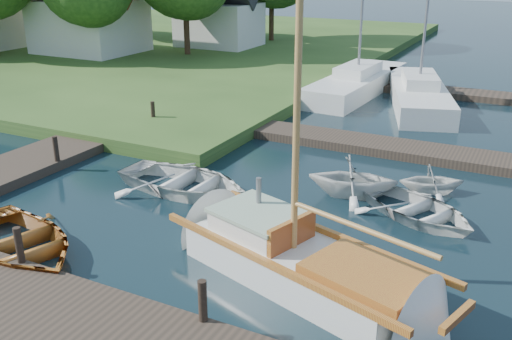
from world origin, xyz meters
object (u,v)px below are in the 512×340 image
at_px(marina_boat_0, 357,81).
at_px(house_c, 219,14).
at_px(tender_c, 418,206).
at_px(dinghy, 18,238).
at_px(mooring_post_4, 56,149).
at_px(mooring_post_1, 19,245).
at_px(mooring_post_5, 153,112).
at_px(mooring_post_2, 203,301).
at_px(sailboat, 306,267).
at_px(tender_d, 432,177).
at_px(tender_a, 184,178).
at_px(house_a, 88,12).
at_px(marina_boat_1, 419,92).
at_px(tender_b, 353,175).

relative_size(marina_boat_0, house_c, 2.28).
bearing_deg(tender_c, dinghy, 157.24).
bearing_deg(dinghy, mooring_post_4, 56.00).
bearing_deg(marina_boat_0, mooring_post_1, 179.86).
xyz_separation_m(mooring_post_4, mooring_post_5, (0.00, 5.00, 0.00)).
height_order(mooring_post_2, tender_c, mooring_post_2).
bearing_deg(sailboat, tender_d, 94.68).
bearing_deg(mooring_post_4, sailboat, -15.12).
bearing_deg(mooring_post_4, mooring_post_1, -51.34).
relative_size(mooring_post_5, house_c, 0.15).
height_order(mooring_post_5, tender_a, mooring_post_5).
bearing_deg(mooring_post_1, marina_boat_0, 86.70).
distance_m(tender_c, tender_d, 1.86).
height_order(mooring_post_4, house_a, house_a).
xyz_separation_m(mooring_post_5, tender_a, (4.52, -4.66, -0.28)).
relative_size(marina_boat_1, house_a, 1.50).
distance_m(mooring_post_5, tender_c, 11.38).
distance_m(tender_d, house_a, 27.06).
xyz_separation_m(tender_c, marina_boat_0, (-5.73, 12.97, 0.23)).
bearing_deg(tender_b, tender_a, 98.78).
height_order(tender_b, house_c, house_c).
bearing_deg(tender_a, house_c, 30.88).
distance_m(mooring_post_4, mooring_post_5, 5.00).
relative_size(mooring_post_2, marina_boat_0, 0.07).
xyz_separation_m(dinghy, tender_a, (1.29, 4.73, 0.01)).
relative_size(dinghy, tender_a, 0.98).
xyz_separation_m(tender_d, marina_boat_0, (-5.71, 11.12, 0.10)).
distance_m(tender_d, marina_boat_0, 12.50).
relative_size(sailboat, marina_boat_1, 1.04).
bearing_deg(marina_boat_1, tender_a, 146.61).
height_order(tender_d, marina_boat_1, marina_boat_1).
relative_size(tender_a, house_a, 0.64).
relative_size(mooring_post_5, marina_boat_0, 0.07).
bearing_deg(marina_boat_0, mooring_post_2, -167.06).
xyz_separation_m(mooring_post_4, tender_b, (8.91, 2.19, -0.05)).
xyz_separation_m(tender_a, tender_b, (4.39, 1.85, 0.23)).
relative_size(mooring_post_1, marina_boat_0, 0.07).
distance_m(tender_b, tender_d, 2.30).
bearing_deg(mooring_post_1, dinghy, 141.76).
relative_size(house_a, house_c, 1.19).
distance_m(dinghy, tender_a, 4.90).
xyz_separation_m(mooring_post_2, mooring_post_4, (-8.50, 5.00, 0.00)).
height_order(dinghy, marina_boat_1, marina_boat_1).
distance_m(mooring_post_5, dinghy, 9.94).
bearing_deg(tender_a, dinghy, 167.65).
relative_size(tender_a, tender_b, 1.65).
bearing_deg(sailboat, dinghy, -146.11).
xyz_separation_m(mooring_post_5, tender_b, (8.91, -2.81, -0.05)).
bearing_deg(marina_boat_0, tender_a, -179.30).
xyz_separation_m(sailboat, dinghy, (-6.24, -1.84, 0.07)).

